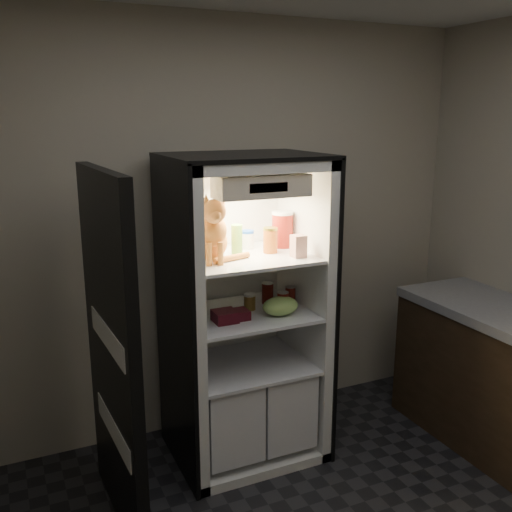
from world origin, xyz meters
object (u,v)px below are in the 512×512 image
Objects in this scene: soda_can_b at (290,296)px; soda_can_c at (283,302)px; cream_carton at (298,246)px; soda_can_a at (268,293)px; salsa_jar at (270,240)px; parmesan_shaker at (237,239)px; pepper_jar at (282,229)px; berry_box_right at (239,314)px; grape_bag at (280,306)px; berry_box_left at (225,316)px; mayo_tub at (247,239)px; refrigerator at (242,332)px; condiment_jar at (250,302)px; tabby_cat at (211,235)px.

soda_can_b is 0.94× the size of soda_can_c.
cream_carton is 0.96× the size of soda_can_a.
parmesan_shaker is at bearing 164.40° from salsa_jar.
pepper_jar is 2.05× the size of berry_box_right.
grape_bag is 0.34m from berry_box_left.
mayo_tub reaches higher than soda_can_c.
soda_can_b is 0.54× the size of grape_bag.
pepper_jar is (0.33, 0.05, 0.02)m from parmesan_shaker.
parmesan_shaker is 1.15× the size of salsa_jar.
refrigerator is at bearing -170.56° from soda_can_a.
pepper_jar reaches higher than soda_can_b.
grape_bag is (0.16, -0.19, 0.20)m from refrigerator.
berry_box_left is (-0.43, 0.06, -0.38)m from cream_carton.
mayo_tub reaches higher than berry_box_right.
salsa_jar is at bearing 20.69° from berry_box_right.
berry_box_left is at bearing -148.12° from condiment_jar.
salsa_jar is (0.19, -0.05, -0.01)m from parmesan_shaker.
berry_box_left is at bearing -163.26° from salsa_jar.
soda_can_a reaches higher than soda_can_b.
tabby_cat is 3.53× the size of mayo_tub.
soda_can_b reaches higher than condiment_jar.
mayo_tub is 0.18m from salsa_jar.
refrigerator is 14.88× the size of soda_can_c.
salsa_jar reaches higher than condiment_jar.
pepper_jar is 0.28m from cream_carton.
condiment_jar is (-0.15, -0.06, -0.02)m from soda_can_a.
mayo_tub is (0.30, 0.19, -0.09)m from tabby_cat.
soda_can_b is 1.21× the size of condiment_jar.
pepper_jar is at bearing 82.67° from cream_carton.
pepper_jar is (0.21, -0.05, 0.05)m from mayo_tub.
tabby_cat is 1.79× the size of pepper_jar.
refrigerator is at bearing 141.40° from condiment_jar.
tabby_cat reaches higher than grape_bag.
tabby_cat is 0.39m from salsa_jar.
condiment_jar is 0.45× the size of grape_bag.
mayo_tub is (0.08, 0.10, 0.56)m from refrigerator.
mayo_tub is 0.36m from soda_can_a.
refrigerator is 15.91× the size of soda_can_b.
berry_box_left is at bearing -45.43° from tabby_cat.
parmesan_shaker is 0.47m from soda_can_c.
pepper_jar is at bearing 64.68° from soda_can_c.
mayo_tub is 0.37m from cream_carton.
berry_box_left is (-0.34, 0.03, -0.02)m from grape_bag.
refrigerator reaches higher than soda_can_c.
soda_can_c is (-0.10, -0.20, -0.40)m from pepper_jar.
salsa_jar is at bearing -141.55° from pepper_jar.
soda_can_c is (-0.06, 0.07, -0.35)m from cream_carton.
soda_can_a is at bearing 34.16° from berry_box_right.
condiment_jar is (-0.26, 0.03, -0.01)m from soda_can_b.
salsa_jar is at bearing 121.40° from cream_carton.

